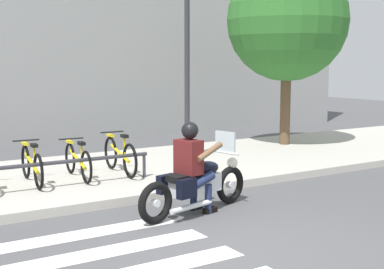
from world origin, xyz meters
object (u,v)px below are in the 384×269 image
at_px(rider, 192,161).
at_px(tree_near_rack, 287,21).
at_px(motorcycle, 196,184).
at_px(bicycle_2, 32,165).
at_px(bike_rack, 40,166).
at_px(street_lamp, 187,44).
at_px(bicycle_3, 78,161).
at_px(bicycle_4, 120,155).

height_order(rider, tree_near_rack, tree_near_rack).
bearing_deg(motorcycle, bicycle_2, 123.35).
bearing_deg(bicycle_2, rider, -57.94).
bearing_deg(bike_rack, street_lamp, 20.08).
bearing_deg(bicycle_3, bicycle_4, -0.09).
distance_m(bicycle_2, bicycle_4, 1.72).
bearing_deg(tree_near_rack, street_lamp, -173.12).
height_order(rider, bicycle_2, rider).
relative_size(street_lamp, tree_near_rack, 0.91).
xyz_separation_m(bicycle_2, bicycle_4, (1.72, -0.00, 0.02)).
relative_size(bicycle_2, bike_rack, 0.42).
distance_m(motorcycle, bicycle_4, 2.70).
relative_size(motorcycle, bicycle_2, 1.32).
relative_size(rider, tree_near_rack, 0.29).
bearing_deg(bike_rack, bicycle_3, 32.81).
bearing_deg(motorcycle, bicycle_4, 91.20).
xyz_separation_m(rider, bicycle_2, (-1.70, 2.72, -0.32)).
relative_size(bicycle_3, tree_near_rack, 0.33).
relative_size(bicycle_2, bicycle_4, 0.99).
xyz_separation_m(bicycle_4, street_lamp, (2.05, 0.83, 2.23)).
bearing_deg(bike_rack, motorcycle, -50.37).
bearing_deg(street_lamp, bicycle_4, -158.08).
distance_m(rider, bicycle_3, 2.86).
xyz_separation_m(motorcycle, street_lamp, (2.00, 3.53, 2.28)).
bearing_deg(bicycle_2, bicycle_3, 0.04).
distance_m(motorcycle, bicycle_3, 2.85).
height_order(motorcycle, bicycle_3, motorcycle).
xyz_separation_m(motorcycle, bicycle_3, (-0.92, 2.70, 0.03)).
height_order(motorcycle, bike_rack, motorcycle).
xyz_separation_m(bicycle_2, bicycle_3, (0.86, 0.00, -0.01)).
height_order(bicycle_3, tree_near_rack, tree_near_rack).
height_order(bicycle_2, tree_near_rack, tree_near_rack).
xyz_separation_m(bicycle_3, bicycle_4, (0.86, -0.00, 0.03)).
bearing_deg(bicycle_2, motorcycle, -56.65).
relative_size(bicycle_3, bike_rack, 0.41).
xyz_separation_m(motorcycle, rider, (-0.08, -0.01, 0.37)).
height_order(bicycle_3, bike_rack, bicycle_3).
height_order(motorcycle, tree_near_rack, tree_near_rack).
xyz_separation_m(bicycle_3, tree_near_rack, (6.23, 1.23, 2.92)).
distance_m(motorcycle, bike_rack, 2.79).
height_order(motorcycle, rider, rider).
height_order(rider, bicycle_4, rider).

